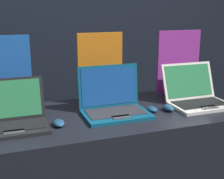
# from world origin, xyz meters

# --- Properties ---
(wall_back) EXTENTS (8.00, 0.05, 2.80)m
(wall_back) POSITION_xyz_m (0.00, 1.55, 1.40)
(wall_back) COLOR black
(wall_back) RESTS_ON ground_plane
(laptop_front) EXTENTS (0.37, 0.31, 0.26)m
(laptop_front) POSITION_xyz_m (-0.61, 0.33, 1.06)
(laptop_front) COLOR black
(laptop_front) RESTS_ON display_counter
(mouse_front) EXTENTS (0.06, 0.10, 0.03)m
(mouse_front) POSITION_xyz_m (-0.37, 0.26, 1.02)
(mouse_front) COLOR navy
(mouse_front) RESTS_ON display_counter
(promo_stand_front) EXTENTS (0.29, 0.07, 0.48)m
(promo_stand_front) POSITION_xyz_m (-0.61, 0.64, 1.23)
(promo_stand_front) COLOR black
(promo_stand_front) RESTS_ON display_counter
(laptop_middle) EXTENTS (0.40, 0.31, 0.29)m
(laptop_middle) POSITION_xyz_m (-0.01, 0.36, 1.07)
(laptop_middle) COLOR #0F5170
(laptop_middle) RESTS_ON display_counter
(mouse_middle) EXTENTS (0.06, 0.09, 0.03)m
(mouse_middle) POSITION_xyz_m (0.23, 0.30, 1.02)
(mouse_middle) COLOR navy
(mouse_middle) RESTS_ON display_counter
(promo_stand_middle) EXTENTS (0.32, 0.07, 0.48)m
(promo_stand_middle) POSITION_xyz_m (-0.01, 0.62, 1.23)
(promo_stand_middle) COLOR black
(promo_stand_middle) RESTS_ON display_counter
(laptop_back) EXTENTS (0.39, 0.36, 0.26)m
(laptop_back) POSITION_xyz_m (0.59, 0.34, 1.06)
(laptop_back) COLOR silver
(laptop_back) RESTS_ON display_counter
(mouse_back) EXTENTS (0.06, 0.10, 0.04)m
(mouse_back) POSITION_xyz_m (0.34, 0.28, 1.02)
(mouse_back) COLOR navy
(mouse_back) RESTS_ON display_counter
(promo_stand_back) EXTENTS (0.34, 0.07, 0.48)m
(promo_stand_back) POSITION_xyz_m (0.59, 0.59, 1.23)
(promo_stand_back) COLOR black
(promo_stand_back) RESTS_ON display_counter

